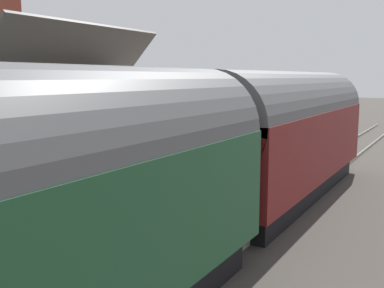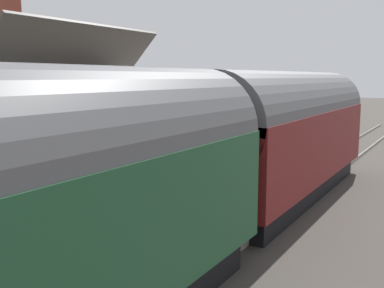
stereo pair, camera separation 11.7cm
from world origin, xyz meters
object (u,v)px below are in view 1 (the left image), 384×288
Objects in this scene: train at (63,208)px; tree_mid_background at (113,77)px; planter_corner_building at (222,149)px; planter_under_sign at (224,146)px; planter_edge_far at (243,126)px; planter_by_door at (234,138)px; planter_bench_left at (199,128)px; station_sign_board at (286,115)px; bench_platform_end at (280,122)px; station_building at (56,127)px.

train is 26.41m from tree_mid_background.
tree_mid_background is (9.82, 13.73, 2.74)m from planter_corner_building.
planter_corner_building is at bearing -158.38° from planter_under_sign.
planter_by_door is at bearing -160.96° from planter_edge_far.
planter_by_door is 3.36m from planter_corner_building.
tree_mid_background is at bearing 68.71° from planter_bench_left.
station_sign_board is at bearing -101.03° from tree_mid_background.
planter_corner_building is 7.17m from station_sign_board.
station_sign_board is (6.18, -0.49, 0.81)m from planter_under_sign.
bench_platform_end is at bearing 11.09° from train.
tree_mid_background is at bearing 62.59° from planter_by_door.
station_building reaches higher than train.
planter_under_sign is at bearing -164.95° from planter_by_door.
planter_edge_far is 2.87m from station_sign_board.
station_sign_board is at bearing -0.89° from planter_corner_building.
tree_mid_background is (3.59, 9.20, 2.80)m from planter_bench_left.
bench_platform_end is 1.83× the size of planter_by_door.
planter_edge_far is (13.17, -0.60, -1.16)m from station_building.
bench_platform_end is (16.01, -1.72, -1.12)m from station_building.
tree_mid_background is (6.61, 12.75, 2.74)m from planter_by_door.
planter_bench_left is (5.29, 4.16, -0.04)m from planter_under_sign.
planter_corner_building is (5.37, -3.17, -1.20)m from station_building.
tree_mid_background reaches higher than planter_corner_building.
tree_mid_background is (-0.82, 12.28, 2.67)m from bench_platform_end.
train is 14.46m from planter_by_door.
bench_platform_end is 3.91m from station_sign_board.
planter_bench_left is at bearing 38.15° from planter_under_sign.
planter_edge_far is 0.53× the size of station_sign_board.
planter_corner_building is at bearing 179.11° from station_sign_board.
planter_under_sign is at bearing -173.68° from bench_platform_end.
bench_platform_end is 1.78× the size of planter_corner_building.
planter_corner_building reaches higher than planter_bench_left.
train is at bearing -164.01° from planter_edge_far.
planter_edge_far is 11.66m from tree_mid_background.
planter_by_door is 0.98× the size of planter_corner_building.
bench_platform_end is 1.80× the size of planter_under_sign.
bench_platform_end is at bearing 3.58° from planter_by_door.
tree_mid_background is at bearing 38.70° from train.
tree_mid_background is (15.19, 10.56, 1.55)m from station_building.
station_building is at bearing 149.43° from planter_corner_building.
station_building is (5.37, 5.91, 0.35)m from train.
station_building is at bearing 47.74° from train.
tree_mid_background is at bearing 78.97° from station_sign_board.
train reaches higher than bench_platform_end.
planter_under_sign is 0.50× the size of station_sign_board.
planter_by_door is at bearing -176.42° from bench_platform_end.
planter_corner_building is at bearing -30.57° from station_building.
tree_mid_background is at bearing 93.82° from bench_platform_end.
station_building is at bearing -173.31° from planter_bench_left.
station_building is 7.75× the size of planter_under_sign.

